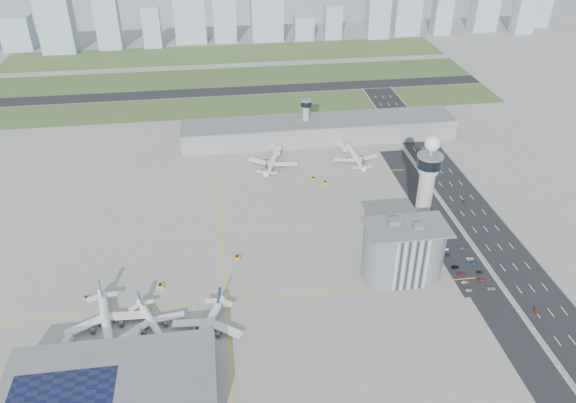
{
  "coord_description": "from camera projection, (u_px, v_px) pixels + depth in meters",
  "views": [
    {
      "loc": [
        -38.93,
        -242.63,
        187.88
      ],
      "look_at": [
        0.0,
        35.0,
        15.0
      ],
      "focal_mm": 35.0,
      "sensor_mm": 36.0,
      "label": 1
    }
  ],
  "objects": [
    {
      "name": "car_hw_1",
      "position": [
        464.0,
        202.0,
        356.58
      ],
      "size": [
        1.72,
        3.87,
        1.23
      ],
      "primitive_type": "imported",
      "rotation": [
        0.0,
        0.0,
        0.11
      ],
      "color": "black",
      "rests_on": "ground"
    },
    {
      "name": "skyline_bldg_14",
      "position": [
        443.0,
        5.0,
        678.04
      ],
      "size": [
        21.59,
        17.28,
        68.75
      ],
      "primitive_type": "cube",
      "color": "#9EADC1",
      "rests_on": "ground"
    },
    {
      "name": "tug_4",
      "position": [
        313.0,
        178.0,
        382.0
      ],
      "size": [
        3.48,
        3.55,
        1.72
      ],
      "primitive_type": null,
      "rotation": [
        0.0,
        0.0,
        2.41
      ],
      "color": "orange",
      "rests_on": "ground"
    },
    {
      "name": "skyline_bldg_10",
      "position": [
        304.0,
        28.0,
        666.25
      ],
      "size": [
        23.01,
        18.41,
        27.75
      ],
      "primitive_type": "cube",
      "color": "#9EADC1",
      "rests_on": "ground"
    },
    {
      "name": "airplane_near_c",
      "position": [
        206.0,
        324.0,
        256.38
      ],
      "size": [
        47.09,
        50.58,
        11.42
      ],
      "primitive_type": null,
      "rotation": [
        0.0,
        0.0,
        -1.94
      ],
      "color": "white",
      "rests_on": "ground"
    },
    {
      "name": "car_lot_6",
      "position": [
        491.0,
        288.0,
        285.06
      ],
      "size": [
        4.49,
        2.57,
        1.18
      ],
      "primitive_type": "imported",
      "rotation": [
        0.0,
        0.0,
        1.42
      ],
      "color": "#A5A5A5",
      "rests_on": "ground"
    },
    {
      "name": "admin_building",
      "position": [
        404.0,
        251.0,
        287.31
      ],
      "size": [
        42.0,
        24.0,
        33.5
      ],
      "color": "#B2B2B7",
      "rests_on": "ground"
    },
    {
      "name": "jet_bridge_near_1",
      "position": [
        131.0,
        353.0,
        245.01
      ],
      "size": [
        5.39,
        14.31,
        5.7
      ],
      "primitive_type": null,
      "rotation": [
        0.0,
        0.0,
        1.4
      ],
      "color": "silver",
      "rests_on": "ground"
    },
    {
      "name": "taxiway_line_h_0",
      "position": [
        226.0,
        301.0,
        277.72
      ],
      "size": [
        260.0,
        0.6,
        0.01
      ],
      "primitive_type": "cube",
      "color": "yellow",
      "rests_on": "ground"
    },
    {
      "name": "car_lot_3",
      "position": [
        455.0,
        267.0,
        299.89
      ],
      "size": [
        4.23,
        1.92,
        1.2
      ],
      "primitive_type": "imported",
      "rotation": [
        0.0,
        0.0,
        1.63
      ],
      "color": "black",
      "rests_on": "ground"
    },
    {
      "name": "airplane_far_a",
      "position": [
        273.0,
        157.0,
        397.27
      ],
      "size": [
        48.53,
        52.4,
        11.94
      ],
      "primitive_type": null,
      "rotation": [
        0.0,
        0.0,
        1.23
      ],
      "color": "white",
      "rests_on": "ground"
    },
    {
      "name": "grass_strip_0",
      "position": [
        236.0,
        106.0,
        495.01
      ],
      "size": [
        480.0,
        50.0,
        0.08
      ],
      "primitive_type": "cube",
      "color": "#3B5227",
      "rests_on": "ground"
    },
    {
      "name": "car_hw_2",
      "position": [
        432.0,
        146.0,
        424.78
      ],
      "size": [
        2.61,
        4.61,
        1.21
      ],
      "primitive_type": "imported",
      "rotation": [
        0.0,
        0.0,
        0.14
      ],
      "color": "#15154A",
      "rests_on": "ground"
    },
    {
      "name": "car_lot_5",
      "position": [
        445.0,
        249.0,
        313.41
      ],
      "size": [
        3.84,
        1.58,
        1.24
      ],
      "primitive_type": "imported",
      "rotation": [
        0.0,
        0.0,
        1.64
      ],
      "color": "white",
      "rests_on": "ground"
    },
    {
      "name": "tug_3",
      "position": [
        237.0,
        257.0,
        306.66
      ],
      "size": [
        3.44,
        2.53,
        1.88
      ],
      "primitive_type": null,
      "rotation": [
        0.0,
        0.0,
        1.47
      ],
      "color": "orange",
      "rests_on": "ground"
    },
    {
      "name": "tug_0",
      "position": [
        86.0,
        298.0,
        278.66
      ],
      "size": [
        3.39,
        3.43,
        1.66
      ],
      "primitive_type": null,
      "rotation": [
        0.0,
        0.0,
        -0.76
      ],
      "color": "gold",
      "rests_on": "ground"
    },
    {
      "name": "tug_5",
      "position": [
        325.0,
        182.0,
        377.02
      ],
      "size": [
        3.28,
        2.33,
        1.85
      ],
      "primitive_type": null,
      "rotation": [
        0.0,
        0.0,
        -1.53
      ],
      "color": "#E7A007",
      "rests_on": "ground"
    },
    {
      "name": "skyline_bldg_9",
      "position": [
        267.0,
        13.0,
        659.43
      ],
      "size": [
        36.96,
        29.57,
        62.11
      ],
      "primitive_type": "cube",
      "color": "#9EADC1",
      "rests_on": "ground"
    },
    {
      "name": "secondary_tower",
      "position": [
        306.0,
        116.0,
        427.85
      ],
      "size": [
        8.6,
        8.6,
        31.9
      ],
      "color": "#ADAAA5",
      "rests_on": "ground"
    },
    {
      "name": "skyline_bldg_12",
      "position": [
        377.0,
        18.0,
        669.71
      ],
      "size": [
        26.14,
        20.92,
        46.89
      ],
      "primitive_type": "cube",
      "color": "#9EADC1",
      "rests_on": "ground"
    },
    {
      "name": "car_lot_9",
      "position": [
        474.0,
        264.0,
        302.07
      ],
      "size": [
        3.88,
        1.58,
        1.25
      ],
      "primitive_type": "imported",
      "rotation": [
        0.0,
        0.0,
        1.5
      ],
      "color": "navy",
      "rests_on": "ground"
    },
    {
      "name": "barrier_left",
      "position": [
        472.0,
        242.0,
        319.36
      ],
      "size": [
        0.6,
        500.0,
        1.2
      ],
      "primitive_type": "cube",
      "color": "#9E9E99",
      "rests_on": "ground"
    },
    {
      "name": "jet_bridge_far_1",
      "position": [
        338.0,
        144.0,
        423.65
      ],
      "size": [
        5.39,
        14.31,
        5.7
      ],
      "primitive_type": null,
      "rotation": [
        0.0,
        0.0,
        -1.4
      ],
      "color": "silver",
      "rests_on": "ground"
    },
    {
      "name": "car_lot_1",
      "position": [
        465.0,
        282.0,
        289.36
      ],
      "size": [
        3.73,
        1.7,
        1.19
      ],
      "primitive_type": "imported",
      "rotation": [
        0.0,
        0.0,
        1.7
      ],
      "color": "gray",
      "rests_on": "ground"
    },
    {
      "name": "ground",
      "position": [
        297.0,
        258.0,
        307.74
      ],
      "size": [
        1000.0,
        1000.0,
        0.0
      ],
      "primitive_type": "plane",
      "color": "#9F9C94"
    },
    {
      "name": "car_lot_4",
      "position": [
        447.0,
        255.0,
        308.94
      ],
      "size": [
        3.69,
        1.99,
        1.19
      ],
      "primitive_type": "imported",
      "rotation": [
        0.0,
        0.0,
        1.4
      ],
      "color": "navy",
      "rests_on": "ground"
    },
    {
      "name": "control_tower",
      "position": [
        426.0,
        186.0,
        304.6
      ],
      "size": [
        14.0,
        14.0,
        64.5
      ],
      "color": "#ADAAA5",
      "rests_on": "ground"
    },
    {
      "name": "tug_2",
      "position": [
        160.0,
        286.0,
        286.14
      ],
      "size": [
        3.63,
        2.63,
        2.02
      ],
      "primitive_type": null,
      "rotation": [
        0.0,
        0.0,
        1.5
      ],
      "color": "gold",
      "rests_on": "ground"
    },
    {
      "name": "skyline_bldg_17",
      "position": [
        540.0,
        10.0,
        715.78
      ],
      "size": [
        22.64,
        18.11,
        41.06
      ],
      "primitive_type": "cube",
      "color": "#9EADC1",
      "rests_on": "ground"
    },
    {
      "name": "tug_1",
      "position": [
        145.0,
        314.0,
        268.68
      ],
      "size": [
        2.94,
        3.89,
        2.08
      ],
      "primitive_type": null,
      "rotation": [
        0.0,
        0.0,
        0.14
      ],
      "color": "yellow",
      "rests_on": "ground"
    },
    {
      "name": "skyline_bldg_13",
      "position": [
        407.0,
        0.0,
        675.44
      ],
      "size": [
        32.26,
        25.81,
        81.2
      ],
      "primitive_type": "cube",
      "color": "#9EADC1",
      "rests_on": "ground"
    },
    {
      "name": "grass_strip_2",
      "position": [
        227.0,
        54.0,
        625.66
      ],
      "size": [
        480.0,
        70.0,
        0.08
      ],
      "primitive_type": "cube",
      "color": "#526C33",
      "rests_on": "ground"
    },
    {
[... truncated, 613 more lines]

